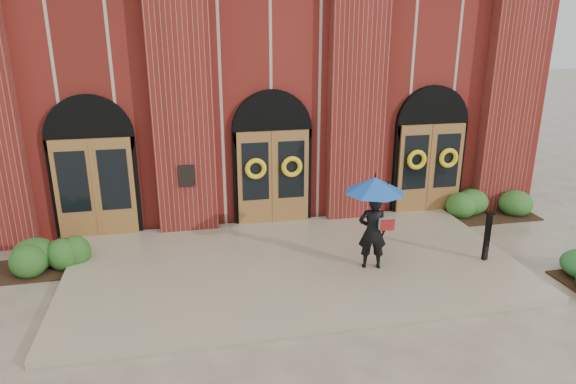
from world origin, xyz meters
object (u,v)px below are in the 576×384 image
object	(u,v)px
hedge_wall_left	(58,255)
hedge_wall_right	(486,205)
metal_post	(487,235)
man_with_umbrella	(374,205)

from	to	relation	value
hedge_wall_left	hedge_wall_right	distance (m)	11.32
metal_post	hedge_wall_left	distance (m)	9.68
man_with_umbrella	hedge_wall_right	bearing A→B (deg)	-136.87
metal_post	hedge_wall_left	world-z (taller)	metal_post
hedge_wall_left	hedge_wall_right	size ratio (longest dim) A/B	1.00
metal_post	hedge_wall_right	size ratio (longest dim) A/B	0.43
hedge_wall_left	hedge_wall_right	world-z (taller)	same
man_with_umbrella	metal_post	world-z (taller)	man_with_umbrella
metal_post	hedge_wall_right	distance (m)	3.36
man_with_umbrella	hedge_wall_right	size ratio (longest dim) A/B	0.78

